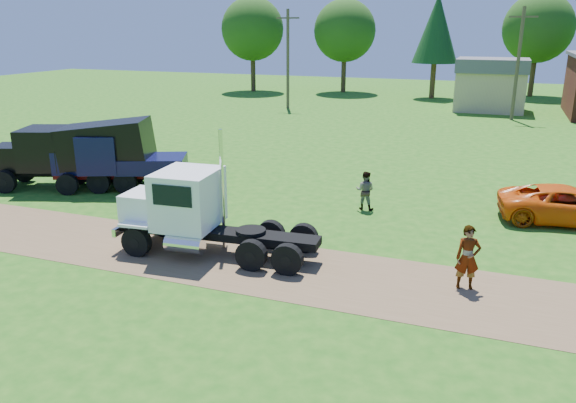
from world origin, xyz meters
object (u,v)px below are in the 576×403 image
(black_dump_truck, at_px, (78,150))
(spectator_a, at_px, (468,258))
(navy_truck, at_px, (114,161))
(orange_pickup, at_px, (568,205))
(white_semi_tractor, at_px, (191,211))

(black_dump_truck, relative_size, spectator_a, 3.98)
(navy_truck, relative_size, orange_pickup, 1.20)
(spectator_a, bearing_deg, black_dump_truck, 150.12)
(white_semi_tractor, xyz_separation_m, black_dump_truck, (-9.09, 5.20, 0.39))
(white_semi_tractor, xyz_separation_m, orange_pickup, (12.41, 7.83, -0.72))
(black_dump_truck, relative_size, navy_truck, 1.24)
(white_semi_tractor, distance_m, spectator_a, 9.09)
(spectator_a, bearing_deg, navy_truck, 147.42)
(black_dump_truck, xyz_separation_m, navy_truck, (1.73, 0.37, -0.46))
(orange_pickup, relative_size, spectator_a, 2.66)
(white_semi_tractor, distance_m, orange_pickup, 14.69)
(white_semi_tractor, relative_size, spectator_a, 3.62)
(white_semi_tractor, height_order, black_dump_truck, white_semi_tractor)
(navy_truck, distance_m, spectator_a, 17.27)
(navy_truck, bearing_deg, orange_pickup, -16.95)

